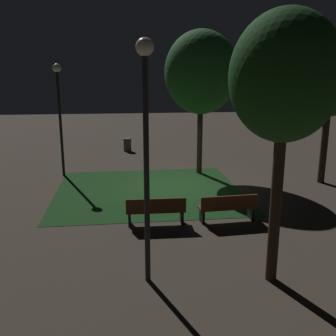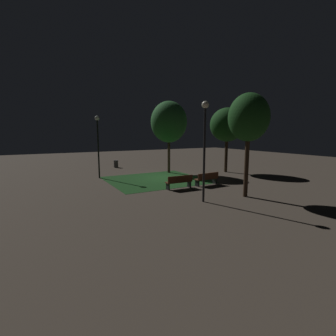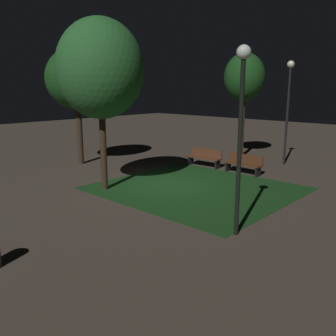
{
  "view_description": "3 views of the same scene",
  "coord_description": "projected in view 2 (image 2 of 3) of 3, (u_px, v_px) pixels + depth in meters",
  "views": [
    {
      "loc": [
        -2.07,
        -14.72,
        4.48
      ],
      "look_at": [
        -0.39,
        -0.96,
        1.04
      ],
      "focal_mm": 40.76,
      "sensor_mm": 36.0,
      "label": 1
    },
    {
      "loc": [
        -9.27,
        -17.13,
        3.6
      ],
      "look_at": [
        0.08,
        -0.2,
        0.81
      ],
      "focal_mm": 26.25,
      "sensor_mm": 36.0,
      "label": 2
    },
    {
      "loc": [
        -9.6,
        10.39,
        3.89
      ],
      "look_at": [
        -0.19,
        0.24,
        0.79
      ],
      "focal_mm": 38.63,
      "sensor_mm": 36.0,
      "label": 3
    }
  ],
  "objects": [
    {
      "name": "bench_by_lamp",
      "position": [
        207.0,
        178.0,
        16.89
      ],
      "size": [
        1.83,
        0.59,
        0.88
      ],
      "color": "brown",
      "rests_on": "ground"
    },
    {
      "name": "ground_plane",
      "position": [
        166.0,
        178.0,
        19.79
      ],
      "size": [
        60.0,
        60.0,
        0.0
      ],
      "primitive_type": "plane",
      "color": "#473D33"
    },
    {
      "name": "tree_back_right",
      "position": [
        249.0,
        118.0,
        13.35
      ],
      "size": [
        2.22,
        2.22,
        5.74
      ],
      "color": "#38281C",
      "rests_on": "ground"
    },
    {
      "name": "tree_right_canopy",
      "position": [
        227.0,
        125.0,
        22.12
      ],
      "size": [
        3.07,
        3.07,
        5.83
      ],
      "color": "#38281C",
      "rests_on": "ground"
    },
    {
      "name": "lamp_post_plaza_west",
      "position": [
        205.0,
        136.0,
        12.42
      ],
      "size": [
        0.36,
        0.36,
        5.16
      ],
      "color": "black",
      "rests_on": "ground"
    },
    {
      "name": "grass_lawn",
      "position": [
        156.0,
        180.0,
        18.92
      ],
      "size": [
        7.15,
        6.55,
        0.01
      ],
      "primitive_type": "cube",
      "color": "#194219",
      "rests_on": "ground"
    },
    {
      "name": "tree_tall_center",
      "position": [
        169.0,
        122.0,
        21.66
      ],
      "size": [
        3.2,
        3.2,
        6.35
      ],
      "color": "#38281C",
      "rests_on": "ground"
    },
    {
      "name": "lamp_post_plaza_east",
      "position": [
        98.0,
        137.0,
        19.17
      ],
      "size": [
        0.36,
        0.36,
        4.9
      ],
      "color": "black",
      "rests_on": "ground"
    },
    {
      "name": "trash_bin",
      "position": [
        116.0,
        164.0,
        25.57
      ],
      "size": [
        0.45,
        0.45,
        0.76
      ],
      "primitive_type": "cylinder",
      "color": "#4C4C4C",
      "rests_on": "ground"
    },
    {
      "name": "bench_corner",
      "position": [
        179.0,
        181.0,
        15.82
      ],
      "size": [
        1.81,
        0.52,
        0.88
      ],
      "color": "#512D19",
      "rests_on": "ground"
    }
  ]
}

